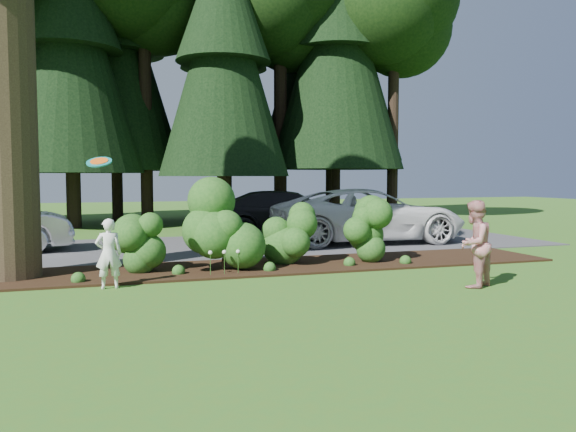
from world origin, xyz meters
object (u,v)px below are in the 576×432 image
object	(u,v)px
child	(109,254)
frisbee	(99,162)
car_dark_suv	(289,214)
adult	(474,244)
car_white_suv	(368,215)

from	to	relation	value
child	frisbee	size ratio (longest dim) A/B	2.74
car_dark_suv	adult	distance (m)	9.34
car_white_suv	car_dark_suv	xyz separation A→B (m)	(-1.98, 2.11, -0.05)
child	adult	world-z (taller)	adult
adult	frisbee	world-z (taller)	frisbee
car_dark_suv	adult	xyz separation A→B (m)	(0.72, -9.31, 0.00)
car_white_suv	adult	size ratio (longest dim) A/B	3.68
adult	car_white_suv	bearing A→B (deg)	-128.95
car_white_suv	child	world-z (taller)	car_white_suv
car_white_suv	adult	distance (m)	7.31
car_dark_suv	frisbee	bearing A→B (deg)	153.76
child	adult	size ratio (longest dim) A/B	0.80
frisbee	adult	bearing A→B (deg)	-15.70
adult	frisbee	size ratio (longest dim) A/B	3.44
car_white_suv	adult	xyz separation A→B (m)	(-1.26, -7.20, -0.05)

